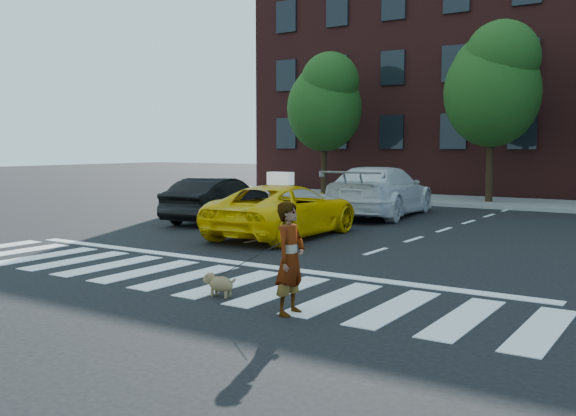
{
  "coord_description": "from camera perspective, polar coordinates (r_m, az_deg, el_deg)",
  "views": [
    {
      "loc": [
        7.65,
        -8.41,
        2.32
      ],
      "look_at": [
        0.72,
        2.2,
        1.1
      ],
      "focal_mm": 40.0,
      "sensor_mm": 36.0,
      "label": 1
    }
  ],
  "objects": [
    {
      "name": "crosswalk",
      "position": [
        11.6,
        -8.99,
        -6.08
      ],
      "size": [
        13.0,
        2.4,
        0.01
      ],
      "primitive_type": "cube",
      "color": "silver",
      "rests_on": "ground"
    },
    {
      "name": "stop_line",
      "position": [
        12.81,
        -4.17,
        -4.92
      ],
      "size": [
        12.0,
        0.3,
        0.01
      ],
      "primitive_type": "cube",
      "color": "silver",
      "rests_on": "ground"
    },
    {
      "name": "sidewalk_far",
      "position": [
        27.11,
        16.67,
        0.53
      ],
      "size": [
        30.0,
        4.0,
        0.15
      ],
      "primitive_type": "cube",
      "color": "slate",
      "rests_on": "ground"
    },
    {
      "name": "building",
      "position": [
        34.47,
        20.58,
        11.29
      ],
      "size": [
        26.0,
        10.0,
        12.0
      ],
      "primitive_type": "cube",
      "color": "#451A18",
      "rests_on": "ground"
    },
    {
      "name": "taxi",
      "position": [
        16.5,
        -0.29,
        -0.22
      ],
      "size": [
        2.4,
        4.93,
        1.35
      ],
      "primitive_type": "imported",
      "rotation": [
        0.0,
        0.0,
        3.18
      ],
      "color": "#EDB904",
      "rests_on": "ground"
    },
    {
      "name": "taxi_sign",
      "position": [
        16.27,
        -0.68,
        2.65
      ],
      "size": [
        0.66,
        0.3,
        0.32
      ],
      "primitive_type": "cube",
      "rotation": [
        0.0,
        0.0,
        3.18
      ],
      "color": "white",
      "rests_on": "taxi"
    },
    {
      "name": "white_suv",
      "position": [
        21.52,
        8.24,
        1.47
      ],
      "size": [
        2.93,
        5.92,
        1.66
      ],
      "primitive_type": "imported",
      "rotation": [
        0.0,
        0.0,
        3.25
      ],
      "color": "silver",
      "rests_on": "ground"
    },
    {
      "name": "ground",
      "position": [
        11.6,
        -8.99,
        -6.1
      ],
      "size": [
        120.0,
        120.0,
        0.0
      ],
      "primitive_type": "plane",
      "color": "black",
      "rests_on": "ground"
    },
    {
      "name": "dog",
      "position": [
        10.07,
        -6.2,
        -6.66
      ],
      "size": [
        0.62,
        0.26,
        0.35
      ],
      "rotation": [
        0.0,
        0.0,
        0.06
      ],
      "color": "#8C6247",
      "rests_on": "ground"
    },
    {
      "name": "woman",
      "position": [
        8.85,
        0.2,
        -4.51
      ],
      "size": [
        0.4,
        0.59,
        1.57
      ],
      "primitive_type": "imported",
      "rotation": [
        0.0,
        0.0,
        1.62
      ],
      "color": "#999999",
      "rests_on": "ground"
    },
    {
      "name": "black_sedan",
      "position": [
        19.91,
        -6.27,
        0.75
      ],
      "size": [
        1.88,
        4.27,
        1.36
      ],
      "primitive_type": "imported",
      "rotation": [
        0.0,
        0.0,
        3.25
      ],
      "color": "black",
      "rests_on": "ground"
    },
    {
      "name": "tree_mid",
      "position": [
        26.5,
        17.77,
        10.73
      ],
      "size": [
        3.69,
        3.69,
        7.1
      ],
      "color": "black",
      "rests_on": "ground"
    },
    {
      "name": "tree_left",
      "position": [
        29.38,
        3.31,
        9.64
      ],
      "size": [
        3.39,
        3.38,
        6.5
      ],
      "color": "black",
      "rests_on": "ground"
    }
  ]
}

